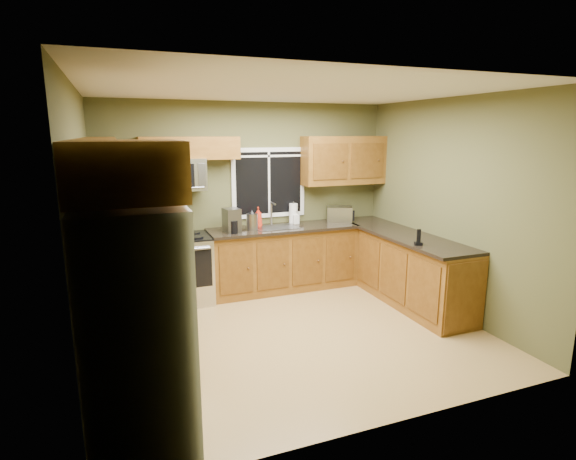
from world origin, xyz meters
TOP-DOWN VIEW (x-y plane):
  - floor at (0.00, 0.00)m, footprint 4.20×4.20m
  - ceiling at (0.00, 0.00)m, footprint 4.20×4.20m
  - back_wall at (0.00, 1.80)m, footprint 4.20×0.00m
  - front_wall at (0.00, -1.80)m, footprint 4.20×0.00m
  - left_wall at (-2.10, 0.00)m, footprint 0.00×3.60m
  - right_wall at (2.10, 0.00)m, footprint 0.00×3.60m
  - window at (0.30, 1.78)m, footprint 1.12×0.03m
  - base_cabinets_left at (-1.80, 0.48)m, footprint 0.60×2.65m
  - countertop_left at (-1.78, 0.48)m, footprint 0.65×2.65m
  - base_cabinets_back at (0.42, 1.50)m, footprint 2.17×0.60m
  - countertop_back at (0.42, 1.48)m, footprint 2.17×0.65m
  - base_cabinets_peninsula at (1.80, 0.54)m, footprint 0.60×2.52m
  - countertop_peninsula at (1.78, 0.55)m, footprint 0.65×2.50m
  - upper_cabinets_left at (-1.94, 0.48)m, footprint 0.33×2.65m
  - upper_cabinets_back_left at (-0.85, 1.64)m, footprint 1.30×0.33m
  - upper_cabinets_back_right at (1.45, 1.64)m, footprint 1.30×0.33m
  - upper_cabinet_over_fridge at (-1.74, -1.30)m, footprint 0.72×0.90m
  - refrigerator at (-1.74, -1.30)m, footprint 0.74×0.90m
  - range at (-1.05, 1.47)m, footprint 0.76×0.69m
  - microwave at (-1.05, 1.61)m, footprint 0.76×0.41m
  - sink at (0.30, 1.49)m, footprint 0.60×0.42m
  - toaster_oven at (1.36, 1.55)m, footprint 0.45×0.42m
  - coffee_maker at (-0.36, 1.40)m, footprint 0.23×0.29m
  - kettle at (-0.07, 1.43)m, footprint 0.21×0.21m
  - paper_towel_roll at (0.65, 1.68)m, footprint 0.15×0.15m
  - soap_bottle_a at (0.07, 1.57)m, footprint 0.14×0.14m
  - soap_bottle_b at (0.66, 1.63)m, footprint 0.10×0.10m
  - cordless_phone at (1.56, -0.11)m, footprint 0.12×0.12m

SIDE VIEW (x-z plane):
  - floor at x=0.00m, z-range 0.00..0.00m
  - base_cabinets_peninsula at x=1.80m, z-range 0.00..0.90m
  - base_cabinets_left at x=-1.80m, z-range 0.00..0.90m
  - base_cabinets_back at x=0.42m, z-range 0.00..0.90m
  - range at x=-1.05m, z-range 0.00..0.94m
  - refrigerator at x=-1.74m, z-range 0.00..1.80m
  - countertop_left at x=-1.78m, z-range 0.90..0.94m
  - countertop_back at x=0.42m, z-range 0.90..0.94m
  - countertop_peninsula at x=1.78m, z-range 0.90..0.94m
  - sink at x=0.30m, z-range 0.77..1.13m
  - cordless_phone at x=1.56m, z-range 0.90..1.10m
  - soap_bottle_b at x=0.66m, z-range 0.94..1.15m
  - toaster_oven at x=1.36m, z-range 0.94..1.17m
  - kettle at x=-0.07m, z-range 0.93..1.21m
  - soap_bottle_a at x=0.07m, z-range 0.94..1.24m
  - paper_towel_roll at x=0.65m, z-range 0.92..1.25m
  - coffee_maker at x=-0.36m, z-range 0.93..1.26m
  - back_wall at x=0.00m, z-range -0.75..3.45m
  - front_wall at x=0.00m, z-range -0.75..3.45m
  - left_wall at x=-2.10m, z-range -0.45..3.15m
  - right_wall at x=2.10m, z-range -0.45..3.15m
  - window at x=0.30m, z-range 1.04..2.06m
  - microwave at x=-1.05m, z-range 1.52..1.94m
  - upper_cabinets_left at x=-1.94m, z-range 1.50..2.22m
  - upper_cabinets_back_right at x=1.45m, z-range 1.50..2.22m
  - upper_cabinet_over_fridge at x=-1.74m, z-range 1.84..2.22m
  - upper_cabinets_back_left at x=-0.85m, z-range 1.92..2.22m
  - ceiling at x=0.00m, z-range 2.70..2.70m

